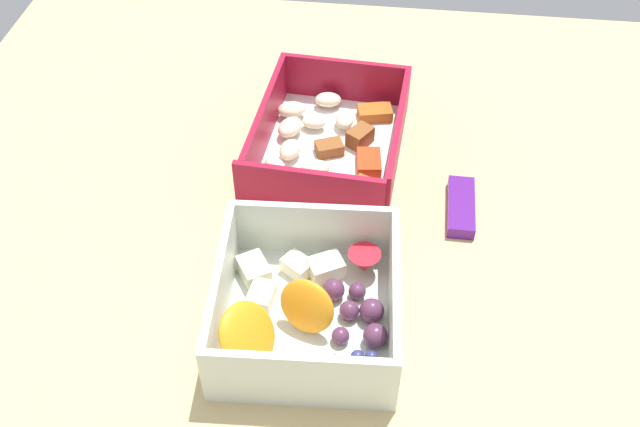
{
  "coord_description": "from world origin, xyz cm",
  "views": [
    {
      "loc": [
        44.11,
        6.59,
        49.91
      ],
      "look_at": [
        -0.69,
        1.21,
        4.0
      ],
      "focal_mm": 41.34,
      "sensor_mm": 36.0,
      "label": 1
    }
  ],
  "objects": [
    {
      "name": "pasta_container",
      "position": [
        -11.15,
        0.9,
        3.66
      ],
      "size": [
        18.65,
        14.76,
        5.3
      ],
      "rotation": [
        0.0,
        0.0,
        -0.07
      ],
      "color": "white",
      "rests_on": "table_surface"
    },
    {
      "name": "fruit_bowl",
      "position": [
        9.53,
        1.42,
        4.09
      ],
      "size": [
        15.76,
        14.74,
        5.99
      ],
      "rotation": [
        0.0,
        0.0,
        0.06
      ],
      "color": "silver",
      "rests_on": "table_surface"
    },
    {
      "name": "table_surface",
      "position": [
        0.0,
        0.0,
        1.0
      ],
      "size": [
        80.0,
        80.0,
        2.0
      ],
      "primitive_type": "cube",
      "color": "tan",
      "rests_on": "ground"
    },
    {
      "name": "candy_bar",
      "position": [
        -4.43,
        13.69,
        2.6
      ],
      "size": [
        7.03,
        2.48,
        1.2
      ],
      "primitive_type": "cube",
      "rotation": [
        0.0,
        0.0,
        -0.01
      ],
      "color": "#51197A",
      "rests_on": "table_surface"
    }
  ]
}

